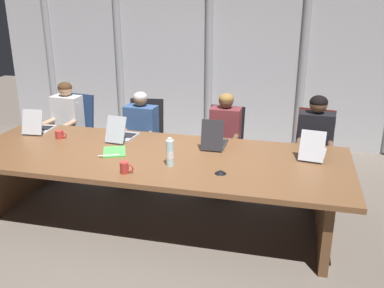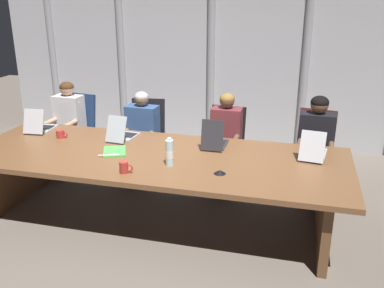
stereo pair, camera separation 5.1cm
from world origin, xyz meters
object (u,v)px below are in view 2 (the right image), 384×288
Objects in this scene: person_right_mid at (316,141)px; conference_mic_left_side at (220,172)px; laptop_left_mid at (123,134)px; office_chair_center at (224,155)px; coffee_mug_near at (61,134)px; office_chair_left_mid at (147,147)px; office_chair_left_end at (76,140)px; laptop_center at (215,141)px; office_chair_right_mid at (312,162)px; person_left_mid at (140,131)px; person_left_end at (66,122)px; person_center at (225,137)px; coffee_mug_far at (124,167)px; laptop_left_end at (40,126)px; laptop_right_mid at (313,151)px; water_bottle_primary at (170,153)px; spiral_notepad at (114,151)px.

person_right_mid reaches higher than conference_mic_left_side.
laptop_left_mid is 1.35m from office_chair_center.
person_right_mid is at bearing 15.32° from coffee_mug_near.
office_chair_left_mid is 1.21m from coffee_mug_near.
laptop_center is at bearing 77.49° from office_chair_left_end.
office_chair_left_end is 1.01× the size of office_chair_right_mid.
person_right_mid is at bearing 93.45° from person_left_mid.
person_left_end is 2.12m from person_center.
office_chair_right_mid is 2.40m from coffee_mug_far.
coffee_mug_near is at bearing 107.11° from laptop_left_mid.
person_left_end is at bearing 150.51° from conference_mic_left_side.
person_right_mid is (3.17, 0.01, 0.01)m from person_left_end.
laptop_left_end is 0.35× the size of person_left_end.
laptop_right_mid is 1.87m from coffee_mug_far.
person_left_mid is 1.57m from coffee_mug_far.
laptop_left_end and laptop_right_mid have the same top height.
laptop_left_end is 1.52× the size of water_bottle_primary.
office_chair_left_end is at bearing 130.96° from coffee_mug_far.
person_left_mid is 4.08× the size of water_bottle_primary.
office_chair_right_mid is 2.15m from person_left_mid.
person_left_end reaches higher than laptop_center.
office_chair_right_mid is at bearing -171.65° from person_right_mid.
laptop_left_mid is at bearing 96.75° from laptop_right_mid.
coffee_mug_far is (1.47, -1.50, 0.12)m from person_left_end.
laptop_left_end is 1.72m from coffee_mug_far.
coffee_mug_far is at bearing -126.65° from laptop_left_end.
laptop_left_end is 3.06× the size of coffee_mug_near.
office_chair_left_end is 2.68× the size of spiral_notepad.
spiral_notepad is (1.13, -1.20, 0.38)m from office_chair_left_end.
office_chair_left_mid is 2.65× the size of spiral_notepad.
laptop_center is 0.36× the size of person_left_mid.
laptop_center is 1.05m from spiral_notepad.
person_center reaches higher than person_left_mid.
laptop_center is 1.23m from person_right_mid.
person_center is 4.23× the size of water_bottle_primary.
conference_mic_left_side is at bearing -8.47° from water_bottle_primary.
person_left_end is 1.00× the size of person_right_mid.
coffee_mug_near is 0.37× the size of spiral_notepad.
office_chair_left_end is at bearing 111.27° from coffee_mug_near.
laptop_left_end is 0.87× the size of laptop_right_mid.
person_left_end reaches higher than laptop_left_mid.
office_chair_right_mid is at bearing 44.60° from coffee_mug_far.
coffee_mug_far is (-0.34, -0.27, -0.07)m from water_bottle_primary.
person_right_mid reaches higher than water_bottle_primary.
person_left_mid reaches higher than office_chair_center.
coffee_mug_far is at bearing 4.96° from office_chair_left_mid.
laptop_left_mid is 1.22m from person_center.
laptop_left_mid is at bearing 62.81° from person_left_end.
conference_mic_left_side is at bearing -113.69° from laptop_left_mid.
person_right_mid is at bearing 14.37° from office_chair_right_mid.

